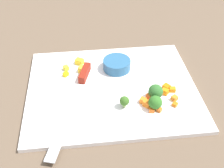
{
  "coord_description": "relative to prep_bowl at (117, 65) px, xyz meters",
  "views": [
    {
      "loc": [
        0.07,
        0.6,
        0.53
      ],
      "look_at": [
        0.0,
        0.0,
        0.02
      ],
      "focal_mm": 45.58,
      "sensor_mm": 36.0,
      "label": 1
    }
  ],
  "objects": [
    {
      "name": "carrot_dice_0",
      "position": [
        -0.12,
        0.13,
        -0.01
      ],
      "size": [
        0.02,
        0.02,
        0.01
      ],
      "primitive_type": "cube",
      "rotation": [
        0.0,
        0.0,
        0.83
      ],
      "color": "orange",
      "rests_on": "cutting_board"
    },
    {
      "name": "pepper_dice_3",
      "position": [
        0.1,
        0.0,
        -0.01
      ],
      "size": [
        0.03,
        0.03,
        0.02
      ],
      "primitive_type": "cube",
      "rotation": [
        0.0,
        0.0,
        2.65
      ],
      "color": "yellow",
      "rests_on": "cutting_board"
    },
    {
      "name": "carrot_dice_8",
      "position": [
        -0.07,
        0.19,
        -0.01
      ],
      "size": [
        0.02,
        0.02,
        0.01
      ],
      "primitive_type": "cube",
      "rotation": [
        0.0,
        0.0,
        1.33
      ],
      "color": "orange",
      "rests_on": "cutting_board"
    },
    {
      "name": "ground_plane",
      "position": [
        0.02,
        0.08,
        -0.03
      ],
      "size": [
        4.0,
        4.0,
        0.0
      ],
      "primitive_type": "plane",
      "color": "brown"
    },
    {
      "name": "broccoli_floret_2",
      "position": [
        0.0,
        0.16,
        0.0
      ],
      "size": [
        0.03,
        0.03,
        0.03
      ],
      "color": "#8FAD67",
      "rests_on": "cutting_board"
    },
    {
      "name": "carrot_dice_10",
      "position": [
        -0.13,
        0.18,
        -0.01
      ],
      "size": [
        0.02,
        0.02,
        0.01
      ],
      "primitive_type": "cube",
      "rotation": [
        0.0,
        0.0,
        2.39
      ],
      "color": "orange",
      "rests_on": "cutting_board"
    },
    {
      "name": "prep_bowl",
      "position": [
        0.0,
        0.0,
        0.0
      ],
      "size": [
        0.08,
        0.08,
        0.03
      ],
      "primitive_type": "cylinder",
      "color": "#2B5E88",
      "rests_on": "cutting_board"
    },
    {
      "name": "carrot_dice_1",
      "position": [
        -0.06,
        0.17,
        -0.01
      ],
      "size": [
        0.02,
        0.02,
        0.02
      ],
      "primitive_type": "cube",
      "rotation": [
        0.0,
        0.0,
        2.35
      ],
      "color": "orange",
      "rests_on": "cutting_board"
    },
    {
      "name": "pepper_dice_1",
      "position": [
        0.11,
        -0.04,
        -0.01
      ],
      "size": [
        0.03,
        0.03,
        0.02
      ],
      "primitive_type": "cube",
      "rotation": [
        0.0,
        0.0,
        1.05
      ],
      "color": "yellow",
      "rests_on": "cutting_board"
    },
    {
      "name": "pepper_dice_0",
      "position": [
        0.15,
        0.02,
        -0.01
      ],
      "size": [
        0.02,
        0.02,
        0.01
      ],
      "primitive_type": "cube",
      "rotation": [
        0.0,
        0.0,
        0.81
      ],
      "color": "yellow",
      "rests_on": "cutting_board"
    },
    {
      "name": "carrot_dice_6",
      "position": [
        -0.13,
        0.15,
        -0.01
      ],
      "size": [
        0.02,
        0.02,
        0.01
      ],
      "primitive_type": "cube",
      "rotation": [
        0.0,
        0.0,
        2.12
      ],
      "color": "orange",
      "rests_on": "cutting_board"
    },
    {
      "name": "chef_knife",
      "position": [
        0.12,
        0.09,
        -0.01
      ],
      "size": [
        0.12,
        0.33,
        0.02
      ],
      "rotation": [
        0.0,
        0.0,
        1.27
      ],
      "color": "silver",
      "rests_on": "cutting_board"
    },
    {
      "name": "broccoli_floret_1",
      "position": [
        -0.08,
        0.18,
        0.01
      ],
      "size": [
        0.04,
        0.04,
        0.04
      ],
      "color": "#96BE55",
      "rests_on": "cutting_board"
    },
    {
      "name": "carrot_dice_5",
      "position": [
        -0.05,
        0.16,
        -0.01
      ],
      "size": [
        0.02,
        0.02,
        0.01
      ],
      "primitive_type": "cube",
      "rotation": [
        0.0,
        0.0,
        2.51
      ],
      "color": "orange",
      "rests_on": "cutting_board"
    },
    {
      "name": "broccoli_floret_0",
      "position": [
        -0.08,
        0.14,
        0.01
      ],
      "size": [
        0.04,
        0.04,
        0.04
      ],
      "color": "#84B15F",
      "rests_on": "cutting_board"
    },
    {
      "name": "carrot_dice_9",
      "position": [
        -0.07,
        0.15,
        -0.01
      ],
      "size": [
        0.02,
        0.02,
        0.02
      ],
      "primitive_type": "cube",
      "rotation": [
        0.0,
        0.0,
        2.05
      ],
      "color": "orange",
      "rests_on": "cutting_board"
    },
    {
      "name": "cutting_board",
      "position": [
        0.02,
        0.08,
        -0.02
      ],
      "size": [
        0.47,
        0.38,
        0.01
      ],
      "primitive_type": "cube",
      "color": "white",
      "rests_on": "ground_plane"
    },
    {
      "name": "carrot_dice_7",
      "position": [
        -0.14,
        0.12,
        -0.01
      ],
      "size": [
        0.02,
        0.02,
        0.01
      ],
      "primitive_type": "cube",
      "rotation": [
        0.0,
        0.0,
        1.43
      ],
      "color": "orange",
      "rests_on": "cutting_board"
    },
    {
      "name": "pepper_dice_2",
      "position": [
        0.15,
        -0.01,
        -0.01
      ],
      "size": [
        0.02,
        0.02,
        0.01
      ],
      "primitive_type": "cube",
      "rotation": [
        0.0,
        0.0,
        2.1
      ],
      "color": "yellow",
      "rests_on": "cutting_board"
    },
    {
      "name": "carrot_dice_2",
      "position": [
        -0.09,
        0.19,
        -0.01
      ],
      "size": [
        0.02,
        0.02,
        0.01
      ],
      "primitive_type": "cube",
      "rotation": [
        0.0,
        0.0,
        0.83
      ],
      "color": "orange",
      "rests_on": "cutting_board"
    },
    {
      "name": "carrot_dice_3",
      "position": [
        -0.12,
        0.11,
        -0.01
      ],
      "size": [
        0.02,
        0.02,
        0.02
      ],
      "primitive_type": "cube",
      "rotation": [
        0.0,
        0.0,
        0.69
      ],
      "color": "orange",
      "rests_on": "cutting_board"
    },
    {
      "name": "carrot_dice_4",
      "position": [
        -0.09,
        0.14,
        -0.01
      ],
      "size": [
        0.01,
        0.02,
        0.01
      ],
      "primitive_type": "cube",
      "rotation": [
        0.0,
        0.0,
        1.64
      ],
      "color": "orange",
      "rests_on": "cutting_board"
    }
  ]
}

